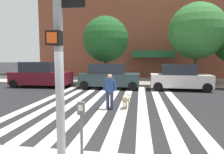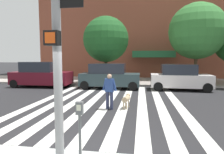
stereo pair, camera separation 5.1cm
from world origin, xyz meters
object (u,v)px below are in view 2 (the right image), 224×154
object	(u,v)px
parked_car_behind_first	(109,76)
street_tree_middle	(197,31)
parked_car_near_curb	(41,75)
pedestrian_dog_walker	(109,89)
street_tree_nearest	(106,39)
parking_meter_curbside	(80,125)
dog_on_leash	(126,99)
parked_car_third_in_line	(180,78)

from	to	relation	value
parked_car_behind_first	street_tree_middle	world-z (taller)	street_tree_middle
parked_car_near_curb	pedestrian_dog_walker	world-z (taller)	parked_car_near_curb
parked_car_near_curb	street_tree_nearest	world-z (taller)	street_tree_nearest
street_tree_middle	pedestrian_dog_walker	size ratio (longest dim) A/B	4.09
parking_meter_curbside	street_tree_nearest	xyz separation A→B (m)	(-1.89, 13.48, 2.95)
street_tree_nearest	dog_on_leash	size ratio (longest dim) A/B	5.97
parking_meter_curbside	dog_on_leash	xyz separation A→B (m)	(0.54, 5.40, -0.59)
parked_car_third_in_line	street_tree_middle	xyz separation A→B (m)	(1.70, 2.39, 3.63)
parked_car_behind_first	street_tree_nearest	size ratio (longest dim) A/B	0.78
parking_meter_curbside	parked_car_third_in_line	bearing A→B (deg)	70.10
parked_car_near_curb	parked_car_third_in_line	size ratio (longest dim) A/B	1.11
parked_car_behind_first	pedestrian_dog_walker	world-z (taller)	parked_car_behind_first
parked_car_near_curb	parked_car_behind_first	xyz separation A→B (m)	(5.64, 0.00, -0.04)
parked_car_near_curb	dog_on_leash	xyz separation A→B (m)	(7.39, -5.74, -0.54)
parked_car_behind_first	street_tree_middle	xyz separation A→B (m)	(6.94, 2.39, 3.61)
parked_car_third_in_line	parking_meter_curbside	bearing A→B (deg)	-109.90
parked_car_near_curb	parked_car_behind_first	world-z (taller)	parked_car_near_curb
parking_meter_curbside	street_tree_middle	bearing A→B (deg)	67.05
parking_meter_curbside	parked_car_behind_first	distance (m)	11.21
parking_meter_curbside	street_tree_nearest	distance (m)	13.93
parked_car_third_in_line	street_tree_nearest	world-z (taller)	street_tree_nearest
dog_on_leash	parked_car_near_curb	bearing A→B (deg)	142.16
parked_car_near_curb	street_tree_middle	xyz separation A→B (m)	(12.58, 2.39, 3.57)
pedestrian_dog_walker	dog_on_leash	world-z (taller)	pedestrian_dog_walker
parked_car_near_curb	parking_meter_curbside	bearing A→B (deg)	-58.43
parked_car_behind_first	dog_on_leash	bearing A→B (deg)	-72.99
parking_meter_curbside	pedestrian_dog_walker	xyz separation A→B (m)	(-0.22, 5.09, -0.10)
parking_meter_curbside	dog_on_leash	size ratio (longest dim) A/B	1.39
parked_car_near_curb	pedestrian_dog_walker	xyz separation A→B (m)	(6.63, -6.06, -0.05)
parking_meter_curbside	pedestrian_dog_walker	world-z (taller)	pedestrian_dog_walker
parked_car_third_in_line	street_tree_nearest	xyz separation A→B (m)	(-5.93, 2.33, 3.06)
pedestrian_dog_walker	parked_car_behind_first	bearing A→B (deg)	99.34
parked_car_behind_first	parked_car_third_in_line	bearing A→B (deg)	0.01
parked_car_third_in_line	pedestrian_dog_walker	bearing A→B (deg)	-125.05
parked_car_near_curb	street_tree_nearest	size ratio (longest dim) A/B	0.81
street_tree_nearest	parked_car_third_in_line	bearing A→B (deg)	-21.50
parked_car_third_in_line	dog_on_leash	xyz separation A→B (m)	(-3.49, -5.74, -0.47)
dog_on_leash	parked_car_third_in_line	bearing A→B (deg)	58.70
dog_on_leash	street_tree_nearest	bearing A→B (deg)	106.78
parked_car_behind_first	street_tree_nearest	world-z (taller)	street_tree_nearest
dog_on_leash	street_tree_middle	bearing A→B (deg)	57.47
street_tree_middle	dog_on_leash	xyz separation A→B (m)	(-5.19, -8.13, -4.10)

